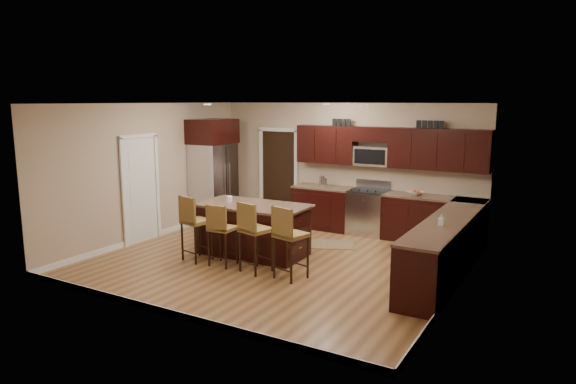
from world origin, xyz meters
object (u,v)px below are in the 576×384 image
Objects in this scene: stool_extra at (288,234)px; stool_right at (253,229)px; stool_mid at (220,228)px; stool_left at (193,221)px; island at (252,231)px; range at (368,212)px; refrigerator at (213,171)px.

stool_right is at bearing -165.54° from stool_extra.
stool_mid is at bearing -165.71° from stool_extra.
island is at bearing 64.81° from stool_left.
range is 3.50m from refrigerator.
stool_mid is at bearing -96.61° from island.
stool_mid is 0.91× the size of stool_right.
range is 1.05× the size of stool_mid.
range reaches higher than stool_mid.
stool_right reaches higher than stool_left.
range is 0.96× the size of stool_extra.
stool_extra is (-0.07, -3.22, 0.25)m from range.
range is at bearing 15.57° from refrigerator.
stool_right is 0.49× the size of refrigerator.
stool_extra reaches higher than range.
stool_right is at bearing 12.19° from stool_left.
refrigerator reaches higher than island.
island is at bearing 159.85° from stool_extra.
range is 3.76m from stool_left.
island is 1.52m from stool_extra.
stool_mid is 3.05m from refrigerator.
stool_right is (0.65, -0.00, 0.06)m from stool_mid.
range reaches higher than island.
island is 2.59m from refrigerator.
refrigerator is at bearing 159.06° from stool_extra.
range is at bearing 59.65° from island.
stool_left is at bearing -59.39° from refrigerator.
stool_extra is at bearing 14.46° from stool_right.
refrigerator is (-2.58, 2.30, 0.48)m from stool_right.
stool_left is 1.22m from stool_right.
stool_left reaches higher than range.
stool_right is (-0.72, -3.22, 0.25)m from range.
refrigerator is at bearing 152.81° from stool_right.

